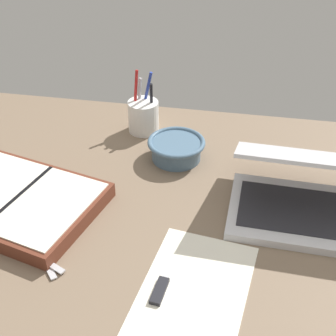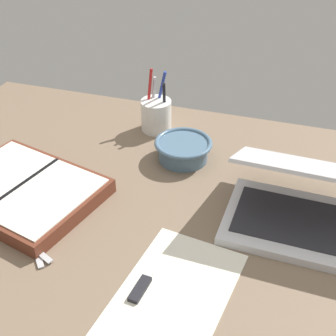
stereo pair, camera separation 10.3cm
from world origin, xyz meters
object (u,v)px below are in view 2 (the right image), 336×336
(bowl, at_px, (183,149))
(planner, at_px, (23,191))
(pen_cup, at_px, (156,115))
(laptop, at_px, (311,206))
(scissors, at_px, (28,238))

(bowl, distance_m, planner, 0.39)
(bowl, height_order, pen_cup, pen_cup)
(laptop, xyz_separation_m, bowl, (-0.32, 0.15, -0.02))
(pen_cup, height_order, scissors, pen_cup)
(bowl, relative_size, planner, 0.38)
(bowl, relative_size, pen_cup, 0.85)
(pen_cup, bearing_deg, planner, -116.66)
(bowl, bearing_deg, pen_cup, 132.99)
(laptop, distance_m, bowl, 0.35)
(pen_cup, bearing_deg, laptop, -32.57)
(planner, relative_size, scissors, 3.19)
(laptop, xyz_separation_m, pen_cup, (-0.43, 0.27, -0.00))
(pen_cup, relative_size, planner, 0.45)
(scissors, bearing_deg, planner, 161.51)
(pen_cup, bearing_deg, scissors, -102.41)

